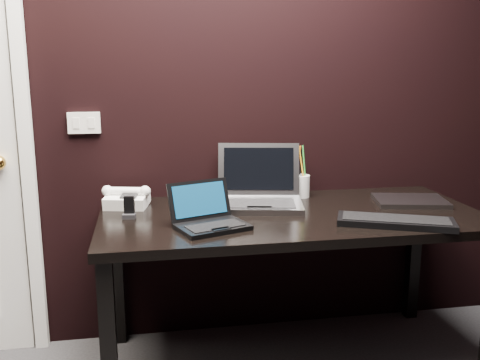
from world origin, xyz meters
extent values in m
plane|color=black|center=(0.00, 1.80, 1.30)|extent=(4.00, 0.00, 4.00)
cube|color=white|center=(-0.89, 1.77, 1.02)|extent=(0.06, 0.05, 2.11)
cube|color=silver|center=(-0.62, 1.79, 1.12)|extent=(0.15, 0.02, 0.10)
cube|color=silver|center=(-0.66, 1.78, 1.12)|extent=(0.03, 0.01, 0.05)
cube|color=silver|center=(-0.58, 1.78, 1.12)|extent=(0.03, 0.01, 0.05)
cube|color=black|center=(0.30, 1.40, 0.72)|extent=(1.70, 0.80, 0.04)
cube|color=black|center=(-0.50, 1.05, 0.35)|extent=(0.06, 0.06, 0.70)
cube|color=black|center=(-0.50, 1.75, 0.35)|extent=(0.06, 0.06, 0.70)
cube|color=black|center=(1.10, 1.75, 0.35)|extent=(0.06, 0.06, 0.70)
cube|color=black|center=(-0.08, 1.21, 0.75)|extent=(0.32, 0.27, 0.02)
cube|color=black|center=(-0.07, 1.19, 0.76)|extent=(0.25, 0.17, 0.00)
cube|color=black|center=(-0.06, 1.15, 0.76)|extent=(0.08, 0.05, 0.00)
cube|color=black|center=(-0.12, 1.33, 0.84)|extent=(0.28, 0.15, 0.16)
cube|color=#092C48|center=(-0.12, 1.32, 0.84)|extent=(0.24, 0.12, 0.13)
cube|color=#A4A4A9|center=(0.17, 1.51, 0.75)|extent=(0.44, 0.36, 0.03)
cube|color=black|center=(0.17, 1.47, 0.77)|extent=(0.35, 0.22, 0.00)
cube|color=gray|center=(0.15, 1.40, 0.77)|extent=(0.12, 0.07, 0.00)
cube|color=gray|center=(0.21, 1.68, 0.89)|extent=(0.40, 0.15, 0.25)
cube|color=black|center=(0.21, 1.67, 0.89)|extent=(0.35, 0.12, 0.20)
cube|color=black|center=(0.67, 1.14, 0.75)|extent=(0.50, 0.33, 0.03)
cube|color=black|center=(0.67, 1.14, 0.77)|extent=(0.44, 0.28, 0.00)
cube|color=gray|center=(0.90, 1.46, 0.75)|extent=(0.37, 0.30, 0.02)
cube|color=white|center=(-0.43, 1.63, 0.77)|extent=(0.22, 0.21, 0.08)
cylinder|color=white|center=(-0.43, 1.62, 0.82)|extent=(0.18, 0.08, 0.04)
sphere|color=white|center=(-0.52, 1.64, 0.82)|extent=(0.06, 0.06, 0.05)
sphere|color=silver|center=(-0.35, 1.60, 0.82)|extent=(0.06, 0.06, 0.05)
cube|color=black|center=(-0.42, 1.58, 0.80)|extent=(0.08, 0.07, 0.01)
cube|color=black|center=(-0.42, 1.45, 0.79)|extent=(0.05, 0.03, 0.09)
cube|color=black|center=(-0.42, 1.43, 0.75)|extent=(0.06, 0.05, 0.02)
cylinder|color=silver|center=(0.42, 1.68, 0.80)|extent=(0.11, 0.11, 0.11)
cylinder|color=#D84D14|center=(0.41, 1.69, 0.92)|extent=(0.03, 0.03, 0.17)
cylinder|color=green|center=(0.43, 1.68, 0.92)|extent=(0.02, 0.02, 0.17)
cylinder|color=black|center=(0.42, 1.69, 0.92)|extent=(0.02, 0.02, 0.17)
cylinder|color=orange|center=(0.42, 1.67, 0.92)|extent=(0.03, 0.03, 0.16)
camera|label=1|loc=(-0.33, -0.84, 1.38)|focal=40.00mm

